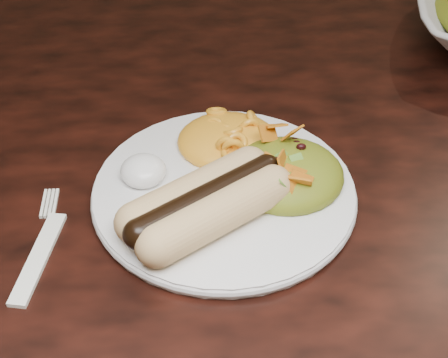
{
  "coord_description": "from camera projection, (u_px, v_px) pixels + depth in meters",
  "views": [
    {
      "loc": [
        -0.06,
        -0.49,
        1.17
      ],
      "look_at": [
        -0.03,
        -0.04,
        0.77
      ],
      "focal_mm": 55.0,
      "sensor_mm": 36.0,
      "label": 1
    }
  ],
  "objects": [
    {
      "name": "fork",
      "position": [
        39.0,
        258.0,
        0.56
      ],
      "size": [
        0.05,
        0.16,
        0.0
      ],
      "primitive_type": "cube",
      "rotation": [
        0.0,
        0.0,
        -0.2
      ],
      "color": "white",
      "rests_on": "table"
    },
    {
      "name": "mac_and_cheese",
      "position": [
        228.0,
        129.0,
        0.64
      ],
      "size": [
        0.1,
        0.09,
        0.04
      ],
      "primitive_type": "ellipsoid",
      "rotation": [
        0.0,
        0.0,
        -0.03
      ],
      "color": "#F9AC2F",
      "rests_on": "plate"
    },
    {
      "name": "table",
      "position": [
        250.0,
        237.0,
        0.7
      ],
      "size": [
        1.6,
        0.9,
        0.75
      ],
      "color": "black",
      "rests_on": "floor"
    },
    {
      "name": "sour_cream",
      "position": [
        143.0,
        167.0,
        0.61
      ],
      "size": [
        0.05,
        0.05,
        0.03
      ],
      "primitive_type": "ellipsoid",
      "rotation": [
        0.0,
        0.0,
        0.11
      ],
      "color": "white",
      "rests_on": "plate"
    },
    {
      "name": "taco_salad",
      "position": [
        287.0,
        165.0,
        0.6
      ],
      "size": [
        0.1,
        0.1,
        0.05
      ],
      "rotation": [
        0.0,
        0.0,
        -0.32
      ],
      "color": "#9B6619",
      "rests_on": "plate"
    },
    {
      "name": "plate",
      "position": [
        224.0,
        193.0,
        0.61
      ],
      "size": [
        0.31,
        0.31,
        0.01
      ],
      "primitive_type": "cylinder",
      "rotation": [
        0.0,
        0.0,
        0.42
      ],
      "color": "white",
      "rests_on": "table"
    },
    {
      "name": "hotdog",
      "position": [
        206.0,
        203.0,
        0.56
      ],
      "size": [
        0.12,
        0.13,
        0.04
      ],
      "rotation": [
        0.0,
        0.0,
        0.59
      ],
      "color": "tan",
      "rests_on": "plate"
    }
  ]
}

